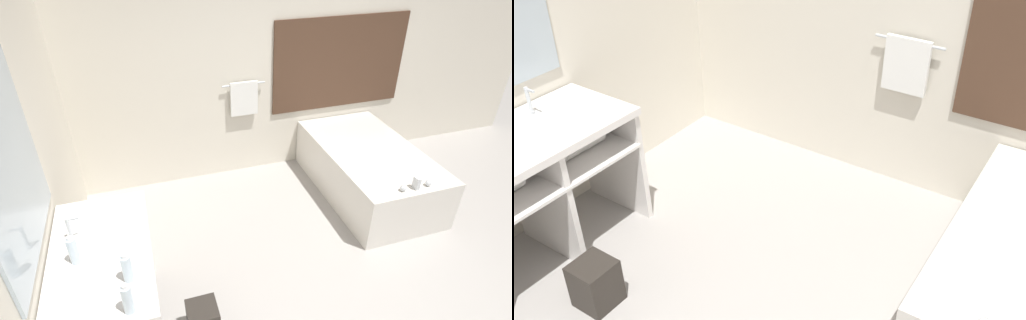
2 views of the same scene
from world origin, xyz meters
TOP-DOWN VIEW (x-y plane):
  - wall_back_with_blinds at (0.03, 2.23)m, footprint 7.40×0.13m
  - vanity_counter at (-1.86, 0.22)m, footprint 0.65×1.24m
  - sink_faucet at (-2.04, 0.37)m, footprint 0.09×0.04m
  - waste_bin at (-1.26, 0.02)m, footprint 0.23×0.23m

SIDE VIEW (x-z plane):
  - waste_bin at x=-1.26m, z-range 0.00..0.30m
  - vanity_counter at x=-1.86m, z-range 0.19..1.08m
  - sink_faucet at x=-2.04m, z-range 0.89..1.07m
  - wall_back_with_blinds at x=0.03m, z-range 0.00..2.70m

